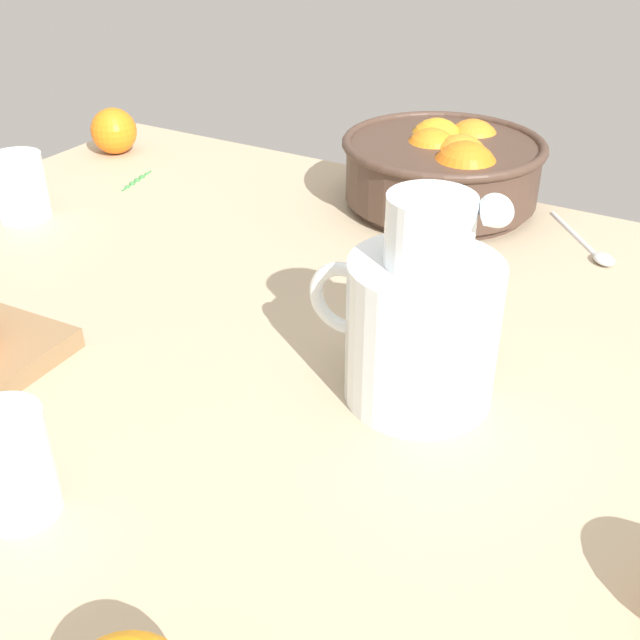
{
  "coord_description": "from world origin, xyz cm",
  "views": [
    {
      "loc": [
        33.26,
        -48.33,
        40.39
      ],
      "look_at": [
        3.05,
        3.6,
        4.01
      ],
      "focal_mm": 43.43,
      "sensor_mm": 36.0,
      "label": 1
    }
  ],
  "objects": [
    {
      "name": "second_glass",
      "position": [
        -46.1,
        12.41,
        3.68
      ],
      "size": [
        6.67,
        6.67,
        8.33
      ],
      "color": "white",
      "rests_on": "ground_plane"
    },
    {
      "name": "fruit_bowl",
      "position": [
        -1.16,
        43.0,
        5.3
      ],
      "size": [
        26.24,
        26.24,
        10.63
      ],
      "color": "#473328",
      "rests_on": "ground_plane"
    },
    {
      "name": "juice_pitcher",
      "position": [
        13.18,
        2.81,
        6.57
      ],
      "size": [
        16.9,
        12.69,
        18.94
      ],
      "color": "white",
      "rests_on": "ground_plane"
    },
    {
      "name": "herb_sprig_0",
      "position": [
        -42.38,
        29.31,
        0.27
      ],
      "size": [
        2.04,
        8.15,
        0.87
      ],
      "color": "#39813E",
      "rests_on": "ground_plane"
    },
    {
      "name": "spoon",
      "position": [
        19.18,
        39.48,
        0.43
      ],
      "size": [
        11.13,
        13.3,
        1.0
      ],
      "color": "silver",
      "rests_on": "ground_plane"
    },
    {
      "name": "ground_plane",
      "position": [
        0.0,
        0.0,
        -1.5
      ],
      "size": [
        122.18,
        101.09,
        3.0
      ],
      "primitive_type": "cube",
      "color": "tan"
    },
    {
      "name": "juice_glass",
      "position": [
        -5.43,
        -24.15,
        3.84
      ],
      "size": [
        5.62,
        5.62,
        8.52
      ],
      "color": "white",
      "rests_on": "ground_plane"
    },
    {
      "name": "loose_orange_3",
      "position": [
        -53.37,
        37.09,
        3.51
      ],
      "size": [
        7.01,
        7.01,
        7.01
      ],
      "primitive_type": "sphere",
      "color": "orange",
      "rests_on": "ground_plane"
    }
  ]
}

